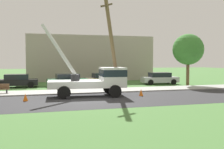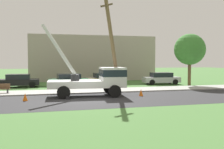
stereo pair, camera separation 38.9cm
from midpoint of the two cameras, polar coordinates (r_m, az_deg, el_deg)
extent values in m
plane|color=#477538|center=(31.54, -9.76, -2.29)|extent=(120.00, 120.00, 0.00)
cube|color=#2B2B2D|center=(19.74, -6.04, -5.52)|extent=(80.00, 7.47, 0.01)
cube|color=#9E9E99|center=(24.99, -8.14, -3.59)|extent=(80.00, 3.26, 0.10)
cube|color=silver|center=(21.70, -8.47, -2.03)|extent=(4.46, 2.69, 0.55)
cube|color=silver|center=(22.05, -0.42, -0.55)|extent=(2.06, 2.53, 1.60)
cube|color=#19232D|center=(22.03, -0.42, 0.37)|extent=(2.08, 2.55, 0.56)
cylinder|color=black|center=(21.66, -8.43, -0.65)|extent=(0.70, 0.70, 0.50)
cylinder|color=silver|center=(22.24, -11.88, 5.34)|extent=(2.80, 1.83, 4.26)
cube|color=black|center=(20.34, -9.90, -5.02)|extent=(0.32, 0.32, 0.20)
cube|color=black|center=(23.21, -10.15, -4.01)|extent=(0.32, 0.32, 0.20)
cylinder|color=black|center=(20.97, 0.12, -3.62)|extent=(1.00, 0.30, 1.00)
cylinder|color=black|center=(23.31, -1.10, -2.94)|extent=(1.00, 0.30, 1.00)
cylinder|color=black|center=(20.52, -10.80, -3.83)|extent=(1.00, 0.30, 1.00)
cylinder|color=black|center=(22.91, -10.91, -3.10)|extent=(1.00, 0.30, 1.00)
cylinder|color=brown|center=(23.54, -0.43, 6.42)|extent=(2.25, 2.26, 8.72)
cube|color=brown|center=(23.12, -1.66, 14.68)|extent=(1.36, 1.37, 0.67)
cone|color=orange|center=(22.09, 5.76, -3.87)|extent=(0.36, 0.36, 0.56)
cone|color=orange|center=(20.28, -18.61, -4.65)|extent=(0.36, 0.36, 0.56)
cone|color=orange|center=(23.37, 0.27, -3.46)|extent=(0.36, 0.36, 0.56)
cube|color=black|center=(30.62, -20.09, -1.57)|extent=(4.40, 1.80, 0.65)
cube|color=black|center=(30.58, -20.12, -0.45)|extent=(2.47, 1.66, 0.55)
cylinder|color=black|center=(29.67, -17.41, -2.11)|extent=(0.64, 0.22, 0.64)
cylinder|color=black|center=(31.46, -17.33, -1.82)|extent=(0.64, 0.22, 0.64)
cylinder|color=black|center=(29.89, -22.99, -2.18)|extent=(0.64, 0.22, 0.64)
cylinder|color=black|center=(31.67, -22.59, -1.89)|extent=(0.64, 0.22, 0.64)
cube|color=#1E6638|center=(29.97, -9.88, -1.52)|extent=(4.51, 2.10, 0.65)
cube|color=black|center=(29.93, -9.89, -0.38)|extent=(2.57, 1.82, 0.55)
cylinder|color=black|center=(29.40, -6.78, -2.04)|extent=(0.64, 0.22, 0.64)
cylinder|color=black|center=(31.15, -7.53, -1.75)|extent=(0.64, 0.22, 0.64)
cylinder|color=black|center=(28.89, -12.41, -2.18)|extent=(0.64, 0.22, 0.64)
cylinder|color=black|center=(30.67, -12.84, -1.88)|extent=(0.64, 0.22, 0.64)
cube|color=tan|center=(31.48, -2.19, -1.25)|extent=(4.52, 2.12, 0.65)
cube|color=black|center=(31.44, -2.19, -0.16)|extent=(2.58, 1.84, 0.55)
cylinder|color=black|center=(31.14, 0.87, -1.72)|extent=(0.64, 0.22, 0.64)
cylinder|color=black|center=(32.82, -0.26, -1.47)|extent=(0.64, 0.22, 0.64)
cylinder|color=black|center=(30.22, -4.28, -1.88)|extent=(0.64, 0.22, 0.64)
cylinder|color=black|center=(31.95, -5.16, -1.61)|extent=(0.64, 0.22, 0.64)
cube|color=#B7B7BF|center=(33.09, 9.86, -1.08)|extent=(4.55, 2.21, 0.65)
cube|color=black|center=(33.05, 9.87, -0.04)|extent=(2.61, 1.88, 0.55)
cylinder|color=black|center=(32.81, 12.78, -1.55)|extent=(0.64, 0.22, 0.64)
cylinder|color=black|center=(34.46, 11.60, -1.31)|extent=(0.64, 0.22, 0.64)
cylinder|color=black|center=(31.78, 7.96, -1.65)|extent=(0.64, 0.22, 0.64)
cylinder|color=black|center=(33.48, 6.99, -1.40)|extent=(0.64, 0.22, 0.64)
cube|color=brown|center=(25.12, -23.41, -2.30)|extent=(1.60, 0.06, 0.40)
cube|color=#333338|center=(24.89, -22.07, -3.42)|extent=(0.10, 0.40, 0.45)
cylinder|color=brown|center=(31.94, 15.63, 1.22)|extent=(0.36, 0.36, 3.90)
sphere|color=#3D7F33|center=(31.94, 15.69, 5.22)|extent=(3.57, 3.57, 3.57)
cube|color=#A5998C|center=(40.01, -5.12, 3.48)|extent=(18.00, 6.00, 6.40)
camera|label=1|loc=(0.19, -90.50, -0.03)|focal=42.59mm
camera|label=2|loc=(0.19, 89.50, 0.03)|focal=42.59mm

